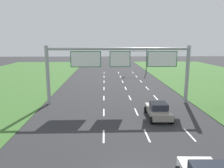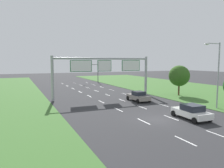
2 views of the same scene
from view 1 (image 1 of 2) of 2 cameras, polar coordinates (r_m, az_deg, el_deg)
lane_dashes_inner_left at (r=23.57m, az=-2.15°, el=-7.38°), size 0.14×62.40×0.01m
lane_dashes_inner_right at (r=23.81m, az=6.37°, el=-7.25°), size 0.14×62.40×0.01m
lane_dashes_slip at (r=24.56m, az=14.54°, el=-6.97°), size 0.14×62.40×0.01m
car_lead_silver at (r=22.22m, az=11.98°, el=-6.75°), size 2.22×4.33×1.54m
sign_gantry at (r=26.07m, az=2.08°, el=5.52°), size 17.24×0.44×7.00m
traffic_light_mast at (r=51.75m, az=6.91°, el=7.02°), size 4.76×0.49×5.60m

